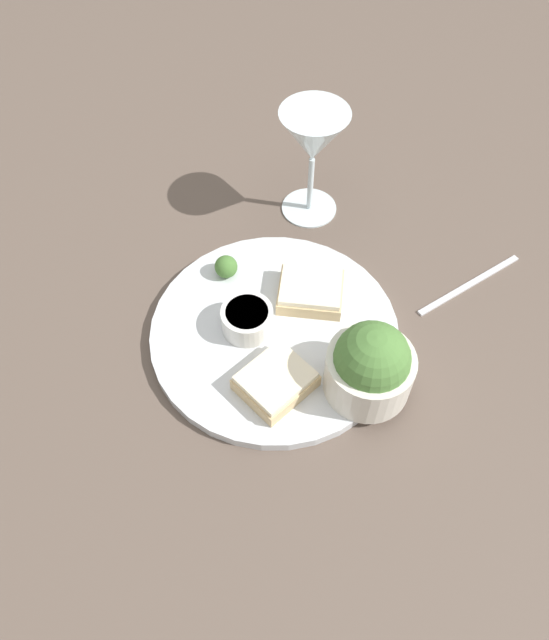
# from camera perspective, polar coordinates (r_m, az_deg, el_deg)

# --- Properties ---
(ground_plane) EXTENTS (4.00, 4.00, 0.00)m
(ground_plane) POSITION_cam_1_polar(r_m,az_deg,el_deg) (0.77, 0.00, -1.46)
(ground_plane) COLOR brown
(dinner_plate) EXTENTS (0.30, 0.30, 0.01)m
(dinner_plate) POSITION_cam_1_polar(r_m,az_deg,el_deg) (0.76, 0.00, -1.17)
(dinner_plate) COLOR silver
(dinner_plate) RESTS_ON ground_plane
(salad_bowl) EXTENTS (0.10, 0.10, 0.10)m
(salad_bowl) POSITION_cam_1_polar(r_m,az_deg,el_deg) (0.68, 8.76, -4.15)
(salad_bowl) COLOR silver
(salad_bowl) RESTS_ON dinner_plate
(sauce_ramekin) EXTENTS (0.06, 0.06, 0.03)m
(sauce_ramekin) POSITION_cam_1_polar(r_m,az_deg,el_deg) (0.74, -2.51, 0.14)
(sauce_ramekin) COLOR white
(sauce_ramekin) RESTS_ON dinner_plate
(cheese_toast_near) EXTENTS (0.09, 0.08, 0.03)m
(cheese_toast_near) POSITION_cam_1_polar(r_m,az_deg,el_deg) (0.77, 3.32, 2.72)
(cheese_toast_near) COLOR #D1B27F
(cheese_toast_near) RESTS_ON dinner_plate
(cheese_toast_far) EXTENTS (0.10, 0.10, 0.03)m
(cheese_toast_far) POSITION_cam_1_polar(r_m,az_deg,el_deg) (0.70, 0.10, -5.60)
(cheese_toast_far) COLOR #D1B27F
(cheese_toast_far) RESTS_ON dinner_plate
(wine_glass) EXTENTS (0.09, 0.09, 0.16)m
(wine_glass) POSITION_cam_1_polar(r_m,az_deg,el_deg) (0.83, 3.56, 16.00)
(wine_glass) COLOR silver
(wine_glass) RESTS_ON ground_plane
(garnish) EXTENTS (0.03, 0.03, 0.03)m
(garnish) POSITION_cam_1_polar(r_m,az_deg,el_deg) (0.80, -4.45, 4.88)
(garnish) COLOR #477533
(garnish) RESTS_ON dinner_plate
(fork) EXTENTS (0.15, 0.09, 0.01)m
(fork) POSITION_cam_1_polar(r_m,az_deg,el_deg) (0.85, 17.42, 3.16)
(fork) COLOR silver
(fork) RESTS_ON ground_plane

